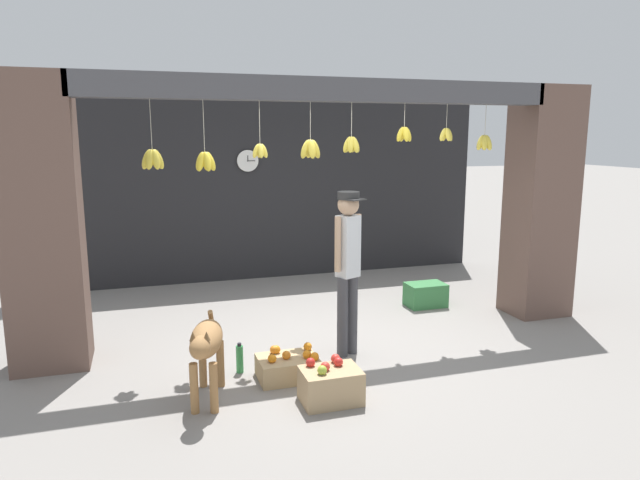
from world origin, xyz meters
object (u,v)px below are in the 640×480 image
Objects in this scene: fruit_crate_oranges at (288,367)px; fruit_crate_apples at (330,385)px; dog at (206,344)px; water_bottle at (240,359)px; shopkeeper at (348,260)px; wall_clock at (248,161)px; produce_box_green at (426,295)px.

fruit_crate_apples is at bearing -68.19° from fruit_crate_oranges.
fruit_crate_apples is at bearing 85.63° from dog.
shopkeeper is at bearing 6.06° from water_bottle.
shopkeeper is 4.89× the size of wall_clock.
dog is 1.11m from fruit_crate_apples.
dog is 1.87× the size of produce_box_green.
fruit_crate_apples is at bearing 38.43° from shopkeeper.
fruit_crate_apples is 3.05m from produce_box_green.
dog reaches higher than fruit_crate_apples.
shopkeeper is at bearing 126.60° from dog.
dog is 3.22× the size of water_bottle.
dog is 0.73m from water_bottle.
produce_box_green is (1.57, 1.28, -0.85)m from shopkeeper.
dog is 1.70m from shopkeeper.
shopkeeper is at bearing -140.81° from produce_box_green.
produce_box_green is at bearing 35.95° from fruit_crate_oranges.
shopkeeper reaches higher than water_bottle.
fruit_crate_oranges is 4.18m from wall_clock.
wall_clock is (0.11, 4.35, 1.70)m from fruit_crate_apples.
shopkeeper is (1.50, 0.63, 0.49)m from dog.
fruit_crate_apples reaches higher than produce_box_green.
wall_clock is (0.34, 3.78, 1.74)m from fruit_crate_oranges.
dog is 0.56× the size of shopkeeper.
dog reaches higher than produce_box_green.
produce_box_green is 3.35m from wall_clock.
dog is 1.73× the size of fruit_crate_oranges.
fruit_crate_oranges is 1.87× the size of water_bottle.
shopkeeper is 1.21m from fruit_crate_oranges.
water_bottle is (0.36, 0.51, -0.37)m from dog.
wall_clock is (-1.96, 2.11, 1.70)m from produce_box_green.
wall_clock is (1.11, 4.03, 1.34)m from dog.
water_bottle is at bearing -152.62° from produce_box_green.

